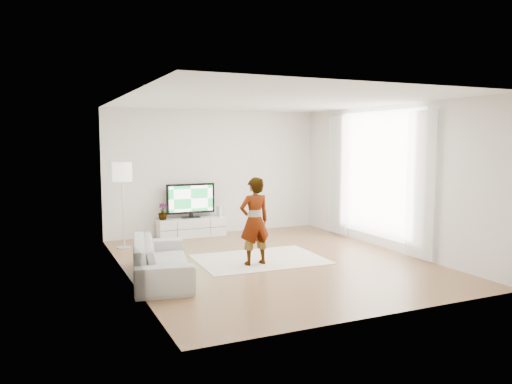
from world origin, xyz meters
name	(u,v)px	position (x,y,z in m)	size (l,w,h in m)	color
floor	(273,261)	(0.00, 0.00, 0.00)	(6.00, 6.00, 0.00)	olive
ceiling	(273,101)	(0.00, 0.00, 2.80)	(6.00, 6.00, 0.00)	white
wall_left	(126,188)	(-2.50, 0.00, 1.40)	(0.02, 6.00, 2.80)	silver
wall_right	(388,178)	(2.50, 0.00, 1.40)	(0.02, 6.00, 2.80)	silver
wall_back	(215,172)	(0.00, 3.00, 1.40)	(5.00, 0.02, 2.80)	silver
wall_front	(384,202)	(0.00, -3.00, 1.40)	(5.00, 0.02, 2.80)	silver
window	(378,174)	(2.48, 0.30, 1.45)	(0.01, 2.60, 2.50)	white
curtain_near	(421,185)	(2.40, -1.00, 1.35)	(0.04, 0.70, 2.60)	white
curtain_far	(338,175)	(2.40, 1.60, 1.35)	(0.04, 0.70, 2.60)	white
media_console	(191,227)	(-0.64, 2.76, 0.21)	(1.50, 0.43, 0.42)	white
television	(191,199)	(-0.64, 2.79, 0.83)	(1.09, 0.21, 0.76)	black
game_console	(219,211)	(0.01, 2.76, 0.53)	(0.08, 0.17, 0.22)	white
potted_plant	(163,212)	(-1.28, 2.77, 0.60)	(0.20, 0.20, 0.35)	#3F7238
rug	(260,259)	(-0.15, 0.21, 0.01)	(2.22, 1.60, 0.01)	beige
player	(254,221)	(-0.39, -0.09, 0.76)	(0.55, 0.36, 1.50)	#334772
sofa	(161,259)	(-2.05, -0.28, 0.31)	(2.10, 0.82, 0.61)	#B9B9B4
floor_lamp	(122,176)	(-2.20, 2.19, 1.44)	(0.38, 0.38, 1.70)	silver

